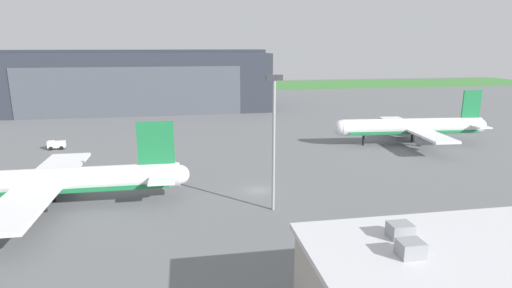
{
  "coord_description": "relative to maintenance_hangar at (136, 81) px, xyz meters",
  "views": [
    {
      "loc": [
        -11.81,
        -65.56,
        24.42
      ],
      "look_at": [
        2.25,
        14.79,
        4.62
      ],
      "focal_mm": 28.74,
      "sensor_mm": 36.0,
      "label": 1
    }
  ],
  "objects": [
    {
      "name": "ground_plane",
      "position": [
        30.08,
        -98.74,
        -10.84
      ],
      "size": [
        440.0,
        440.0,
        0.0
      ],
      "primitive_type": "plane",
      "color": "slate"
    },
    {
      "name": "airliner_far_left",
      "position": [
        73.83,
        -72.15,
        -6.46
      ],
      "size": [
        39.34,
        32.03,
        13.46
      ],
      "color": "white",
      "rests_on": "ground_plane"
    },
    {
      "name": "apron_light_mast",
      "position": [
        30.85,
        -107.44,
        0.98
      ],
      "size": [
        2.4,
        0.5,
        20.32
      ],
      "color": "#99999E",
      "rests_on": "ground_plane"
    },
    {
      "name": "grass_field_strip",
      "position": [
        30.08,
        85.38,
        -10.8
      ],
      "size": [
        440.0,
        56.0,
        0.08
      ],
      "primitive_type": "cube",
      "color": "#40813A",
      "rests_on": "ground_plane"
    },
    {
      "name": "baggage_tug",
      "position": [
        -12.46,
        -62.23,
        -9.67
      ],
      "size": [
        3.98,
        2.34,
        2.1
      ],
      "color": "white",
      "rests_on": "ground_plane"
    },
    {
      "name": "airliner_near_left",
      "position": [
        -4.7,
        -100.21,
        -6.89
      ],
      "size": [
        46.98,
        35.57,
        12.87
      ],
      "color": "white",
      "rests_on": "ground_plane"
    },
    {
      "name": "maintenance_hangar",
      "position": [
        0.0,
        0.0,
        0.0
      ],
      "size": [
        100.2,
        36.25,
        22.6
      ],
      "color": "#2D333D",
      "rests_on": "ground_plane"
    }
  ]
}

